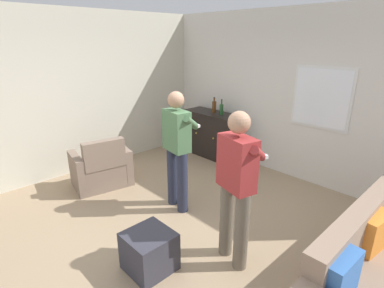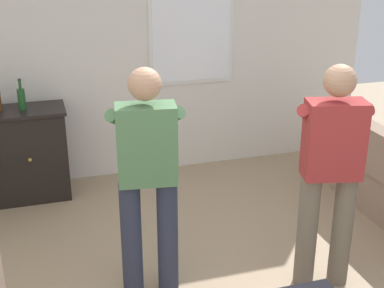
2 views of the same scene
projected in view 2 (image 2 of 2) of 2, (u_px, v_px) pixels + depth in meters
The scene contains 5 objects.
wall_back_with_window at pixel (138, 45), 5.56m from camera, with size 5.20×0.15×2.80m.
sideboard_cabinet at pixel (4, 156), 5.19m from camera, with size 1.22×0.49×0.92m.
bottle_wine_green at pixel (22, 98), 5.04m from camera, with size 0.07×0.07×0.30m.
person_standing_left at pixel (147, 173), 3.66m from camera, with size 0.55×0.50×1.68m.
person_standing_right at pixel (330, 168), 3.74m from camera, with size 0.54×0.51×1.68m.
Camera 2 is at (-1.07, -2.82, 2.45)m, focal length 50.00 mm.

